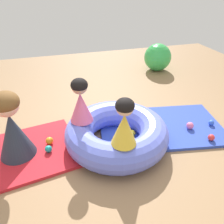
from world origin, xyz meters
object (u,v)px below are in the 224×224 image
Objects in this scene: adult_seated at (12,126)px; play_ball_green at (145,131)px; child_in_yellow at (124,123)px; play_ball_blue at (211,123)px; play_ball_orange at (49,141)px; play_ball_orange_second at (137,112)px; play_ball_pink at (190,126)px; inflatable_cushion at (117,133)px; play_ball_yellow at (132,133)px; exercise_ball_large at (158,57)px; child_in_pink at (81,101)px; play_ball_teal at (48,149)px; play_ball_red at (211,137)px.

adult_seated reaches higher than play_ball_green.
play_ball_blue is at bearing 152.86° from child_in_yellow.
play_ball_orange_second is at bearing 15.27° from play_ball_orange.
play_ball_pink is at bearing -178.68° from adult_seated.
inflatable_cushion reaches higher than play_ball_yellow.
play_ball_pink is 0.17× the size of exercise_ball_large.
child_in_pink is 0.66× the size of adult_seated.
play_ball_orange is 0.15m from play_ball_teal.
play_ball_pink is 1.53× the size of play_ball_green.
play_ball_teal is at bearing -138.31° from exercise_ball_large.
play_ball_blue is (2.19, -0.21, -0.01)m from play_ball_orange.
play_ball_blue is (0.97, -0.09, 0.01)m from play_ball_green.
play_ball_orange is (-0.81, 0.20, -0.09)m from inflatable_cushion.
play_ball_green is at bearing -119.47° from exercise_ball_large.
adult_seated is 2.40m from play_ball_red.
play_ball_orange is at bearing -162.93° from adult_seated.
inflatable_cushion reaches higher than play_ball_pink.
child_in_pink is 1.03× the size of child_in_yellow.
play_ball_orange_second is (1.33, 0.51, -0.01)m from play_ball_teal.
child_in_yellow is 0.76m from play_ball_yellow.
play_ball_pink is at bearing -45.75° from play_ball_orange_second.
adult_seated is 1.76m from play_ball_orange_second.
play_ball_yellow is 1.41× the size of play_ball_green.
play_ball_yellow is (1.04, -0.14, -0.00)m from play_ball_orange.
child_in_pink is 0.82m from play_ball_yellow.
child_in_yellow is 0.89× the size of exercise_ball_large.
play_ball_teal is at bearing 178.36° from play_ball_blue.
child_in_pink reaches higher than adult_seated.
inflatable_cushion is at bearing -13.72° from play_ball_orange.
play_ball_yellow is at bearing 158.67° from play_ball_red.
child_in_pink is at bearing 174.15° from play_ball_pink.
adult_seated is (-1.17, 0.12, 0.25)m from inflatable_cushion.
play_ball_teal is (0.34, -0.07, -0.35)m from adult_seated.
inflatable_cushion is at bearing 95.12° from child_in_pink.
play_ball_green is (-0.75, 0.38, -0.01)m from play_ball_red.
child_in_yellow is at bearing -159.63° from play_ball_pink.
play_ball_red is at bearing -100.62° from exercise_ball_large.
play_ball_teal is 3.32m from exercise_ball_large.
inflatable_cushion is 2.40× the size of child_in_pink.
adult_seated is at bearing -63.17° from child_in_pink.
child_in_yellow reaches higher than adult_seated.
inflatable_cushion is 0.25m from play_ball_yellow.
inflatable_cushion is 0.84m from play_ball_teal.
play_ball_pink is at bearing 178.09° from play_ball_blue.
inflatable_cushion is at bearing 178.77° from adult_seated.
play_ball_green is at bearing 152.96° from play_ball_red.
adult_seated is 8.25× the size of play_ball_pink.
play_ball_pink is at bearing -6.25° from play_ball_orange.
child_in_pink is 0.91× the size of exercise_ball_large.
play_ball_orange_second is at bearing 20.93° from play_ball_teal.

